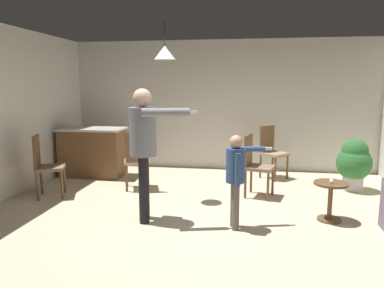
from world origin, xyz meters
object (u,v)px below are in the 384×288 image
(dining_chair_spare, at_px, (271,150))
(potted_plant_corner, at_px, (354,162))
(dining_chair_centre_back, at_px, (137,158))
(person_child, at_px, (236,171))
(kitchen_counter, at_px, (93,152))
(side_table_by_couch, at_px, (330,197))
(person_adult, at_px, (144,140))
(spare_remote_on_table, at_px, (331,182))
(dining_chair_by_counter, at_px, (255,163))
(dining_chair_near_wall, at_px, (45,164))

(dining_chair_spare, relative_size, potted_plant_corner, 1.12)
(dining_chair_centre_back, relative_size, dining_chair_spare, 1.00)
(dining_chair_centre_back, bearing_deg, person_child, -58.36)
(kitchen_counter, xyz_separation_m, dining_chair_spare, (3.46, 0.41, 0.07))
(person_child, xyz_separation_m, dining_chair_centre_back, (-1.73, 1.45, -0.18))
(side_table_by_couch, relative_size, dining_chair_spare, 0.52)
(kitchen_counter, height_order, person_adult, person_adult)
(person_child, xyz_separation_m, dining_chair_spare, (0.58, 2.66, -0.18))
(person_adult, bearing_deg, potted_plant_corner, 108.10)
(kitchen_counter, relative_size, side_table_by_couch, 2.42)
(potted_plant_corner, bearing_deg, dining_chair_centre_back, -171.54)
(kitchen_counter, distance_m, person_adult, 2.82)
(person_adult, xyz_separation_m, potted_plant_corner, (3.10, 1.92, -0.59))
(person_adult, distance_m, spare_remote_on_table, 2.48)
(dining_chair_spare, bearing_deg, potted_plant_corner, 106.39)
(dining_chair_by_counter, height_order, potted_plant_corner, dining_chair_by_counter)
(side_table_by_couch, bearing_deg, kitchen_counter, 156.35)
(dining_chair_near_wall, bearing_deg, dining_chair_centre_back, 93.94)
(dining_chair_by_counter, relative_size, potted_plant_corner, 1.12)
(person_child, height_order, dining_chair_spare, person_child)
(dining_chair_spare, bearing_deg, spare_remote_on_table, 58.64)
(side_table_by_couch, bearing_deg, dining_chair_centre_back, 161.24)
(dining_chair_by_counter, height_order, dining_chair_near_wall, same)
(person_child, bearing_deg, dining_chair_centre_back, -143.43)
(dining_chair_near_wall, relative_size, dining_chair_spare, 1.00)
(dining_chair_spare, distance_m, spare_remote_on_table, 2.32)
(kitchen_counter, distance_m, dining_chair_near_wall, 1.44)
(person_adult, relative_size, dining_chair_spare, 1.73)
(kitchen_counter, xyz_separation_m, dining_chair_by_counter, (3.13, -0.86, 0.07))
(person_adult, relative_size, dining_chair_centre_back, 1.73)
(person_adult, bearing_deg, kitchen_counter, -155.61)
(potted_plant_corner, bearing_deg, kitchen_counter, 177.00)
(side_table_by_couch, xyz_separation_m, potted_plant_corner, (0.69, 1.54, 0.16))
(person_adult, distance_m, dining_chair_centre_back, 1.57)
(person_child, bearing_deg, potted_plant_corner, 122.65)
(side_table_by_couch, distance_m, person_child, 1.36)
(dining_chair_centre_back, distance_m, dining_chair_spare, 2.60)
(dining_chair_near_wall, relative_size, potted_plant_corner, 1.12)
(dining_chair_near_wall, xyz_separation_m, spare_remote_on_table, (4.25, -0.39, -0.01))
(potted_plant_corner, bearing_deg, person_adult, -148.22)
(dining_chair_near_wall, xyz_separation_m, dining_chair_centre_back, (1.31, 0.64, 0.00))
(dining_chair_near_wall, distance_m, potted_plant_corner, 5.09)
(dining_chair_centre_back, distance_m, potted_plant_corner, 3.69)
(dining_chair_by_counter, height_order, dining_chair_spare, same)
(dining_chair_by_counter, relative_size, dining_chair_spare, 1.00)
(kitchen_counter, distance_m, dining_chair_by_counter, 3.25)
(kitchen_counter, bearing_deg, spare_remote_on_table, -23.98)
(dining_chair_by_counter, xyz_separation_m, potted_plant_corner, (1.66, 0.61, -0.06))
(spare_remote_on_table, bearing_deg, kitchen_counter, 156.02)
(side_table_by_couch, distance_m, dining_chair_centre_back, 3.12)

